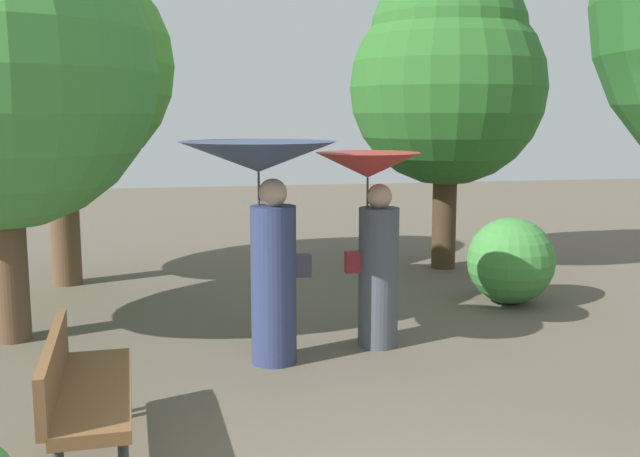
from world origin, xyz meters
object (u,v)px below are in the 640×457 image
tree_near_right (448,72)px  person_left (264,199)px  tree_near_left (56,46)px  person_right (373,218)px  park_bench (81,386)px

tree_near_right → person_left: bearing=-130.1°
tree_near_right → tree_near_left: bearing=-179.9°
person_left → person_right: person_left is taller
person_right → park_bench: (-2.44, -1.98, -0.72)m
person_right → tree_near_left: 4.95m
park_bench → tree_near_right: 7.29m
person_left → tree_near_left: (-2.12, 3.62, 1.56)m
park_bench → person_left: bearing=-41.8°
person_left → tree_near_right: (3.05, 3.63, 1.30)m
person_right → park_bench: person_right is taller
person_left → tree_near_left: bearing=31.5°
person_right → tree_near_right: bearing=-29.7°
park_bench → tree_near_right: (4.44, 5.33, 2.26)m
park_bench → tree_near_right: size_ratio=0.35×
park_bench → tree_near_left: 5.93m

